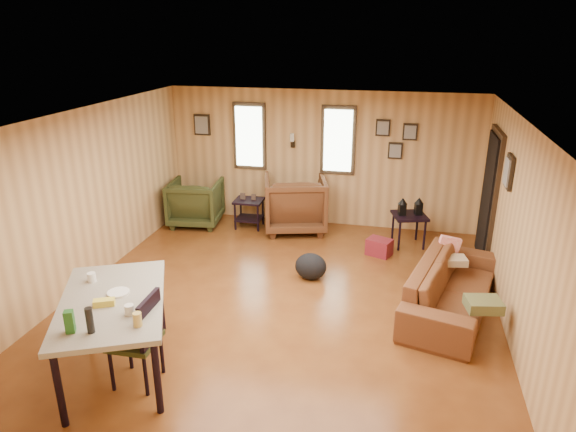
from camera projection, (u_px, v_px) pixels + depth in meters
name	position (u px, v px, depth m)	size (l,w,h in m)	color
room	(299.00, 209.00, 6.55)	(5.54, 6.04, 2.44)	brown
sofa	(453.00, 280.00, 6.40)	(2.17, 0.63, 0.85)	brown
recliner_brown	(295.00, 201.00, 8.97)	(1.04, 0.98, 1.07)	#553019
recliner_green	(196.00, 200.00, 9.26)	(0.88, 0.82, 0.90)	#303618
end_table	(249.00, 208.00, 9.15)	(0.51, 0.46, 0.63)	black
side_table	(410.00, 213.00, 8.30)	(0.64, 0.64, 0.82)	black
cooler	(379.00, 247.00, 8.08)	(0.44, 0.39, 0.26)	maroon
backpack	(311.00, 266.00, 7.28)	(0.49, 0.39, 0.39)	black
sofa_pillows	(466.00, 276.00, 6.33)	(0.69, 1.65, 0.34)	brown
dining_table	(112.00, 307.00, 5.10)	(1.60, 1.92, 1.09)	gray
dining_chair	(141.00, 335.00, 5.02)	(0.45, 0.45, 0.99)	#303618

